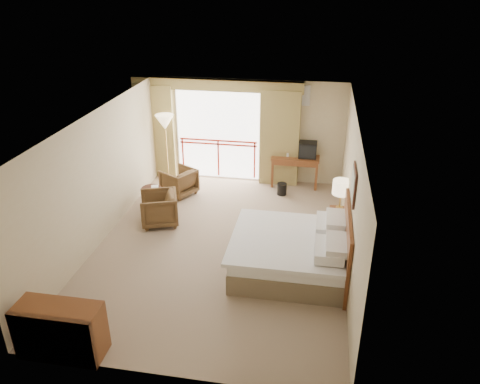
% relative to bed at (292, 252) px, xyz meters
% --- Properties ---
extents(floor, '(7.00, 7.00, 0.00)m').
position_rel_bed_xyz_m(floor, '(-1.50, 0.60, -0.38)').
color(floor, '#8E785F').
rests_on(floor, ground).
extents(ceiling, '(7.00, 7.00, 0.00)m').
position_rel_bed_xyz_m(ceiling, '(-1.50, 0.60, 2.32)').
color(ceiling, white).
rests_on(ceiling, wall_back).
extents(wall_back, '(5.00, 0.00, 5.00)m').
position_rel_bed_xyz_m(wall_back, '(-1.50, 4.10, 0.97)').
color(wall_back, '#C6B58C').
rests_on(wall_back, ground).
extents(wall_front, '(5.00, 0.00, 5.00)m').
position_rel_bed_xyz_m(wall_front, '(-1.50, -2.90, 0.97)').
color(wall_front, '#C6B58C').
rests_on(wall_front, ground).
extents(wall_left, '(0.00, 7.00, 7.00)m').
position_rel_bed_xyz_m(wall_left, '(-4.00, 0.60, 0.97)').
color(wall_left, '#C6B58C').
rests_on(wall_left, ground).
extents(wall_right, '(0.00, 7.00, 7.00)m').
position_rel_bed_xyz_m(wall_right, '(1.00, 0.60, 0.97)').
color(wall_right, '#C6B58C').
rests_on(wall_right, ground).
extents(balcony_door, '(2.40, 0.00, 2.40)m').
position_rel_bed_xyz_m(balcony_door, '(-2.30, 4.08, 0.82)').
color(balcony_door, white).
rests_on(balcony_door, wall_back).
extents(balcony_railing, '(2.09, 0.03, 1.02)m').
position_rel_bed_xyz_m(balcony_railing, '(-2.30, 4.06, 0.44)').
color(balcony_railing, '#B5230F').
rests_on(balcony_railing, wall_back).
extents(curtain_left, '(1.00, 0.26, 2.50)m').
position_rel_bed_xyz_m(curtain_left, '(-3.95, 3.95, 0.87)').
color(curtain_left, olive).
rests_on(curtain_left, wall_back).
extents(curtain_right, '(1.00, 0.26, 2.50)m').
position_rel_bed_xyz_m(curtain_right, '(-0.65, 3.95, 0.87)').
color(curtain_right, olive).
rests_on(curtain_right, wall_back).
extents(valance, '(4.40, 0.22, 0.28)m').
position_rel_bed_xyz_m(valance, '(-2.30, 3.98, 2.17)').
color(valance, olive).
rests_on(valance, wall_back).
extents(hvac_vent, '(0.50, 0.04, 0.50)m').
position_rel_bed_xyz_m(hvac_vent, '(-0.20, 4.07, 1.97)').
color(hvac_vent, silver).
rests_on(hvac_vent, wall_back).
extents(bed, '(2.13, 2.06, 0.97)m').
position_rel_bed_xyz_m(bed, '(0.00, 0.00, 0.00)').
color(bed, brown).
rests_on(bed, floor).
extents(headboard, '(0.06, 2.10, 1.30)m').
position_rel_bed_xyz_m(headboard, '(0.96, 0.00, 0.27)').
color(headboard, '#5D2A11').
rests_on(headboard, wall_right).
extents(framed_art, '(0.04, 0.72, 0.60)m').
position_rel_bed_xyz_m(framed_art, '(0.97, 0.00, 1.47)').
color(framed_art, black).
rests_on(framed_art, wall_right).
extents(nightstand, '(0.40, 0.47, 0.57)m').
position_rel_bed_xyz_m(nightstand, '(0.87, 1.48, -0.09)').
color(nightstand, '#5D2A11').
rests_on(nightstand, floor).
extents(table_lamp, '(0.37, 0.37, 0.65)m').
position_rel_bed_xyz_m(table_lamp, '(0.87, 1.53, 0.70)').
color(table_lamp, tan).
rests_on(table_lamp, nightstand).
extents(phone, '(0.20, 0.17, 0.07)m').
position_rel_bed_xyz_m(phone, '(0.82, 1.33, 0.23)').
color(phone, black).
rests_on(phone, nightstand).
extents(desk, '(1.23, 0.59, 0.80)m').
position_rel_bed_xyz_m(desk, '(-0.21, 3.95, 0.25)').
color(desk, '#5D2A11').
rests_on(desk, floor).
extents(tv, '(0.45, 0.36, 0.41)m').
position_rel_bed_xyz_m(tv, '(0.09, 3.89, 0.63)').
color(tv, black).
rests_on(tv, desk).
extents(coffee_maker, '(0.14, 0.14, 0.28)m').
position_rel_bed_xyz_m(coffee_maker, '(-0.56, 3.90, 0.56)').
color(coffee_maker, black).
rests_on(coffee_maker, desk).
extents(cup, '(0.08, 0.08, 0.11)m').
position_rel_bed_xyz_m(cup, '(-0.41, 3.85, 0.48)').
color(cup, white).
rests_on(cup, desk).
extents(wastebasket, '(0.31, 0.31, 0.30)m').
position_rel_bed_xyz_m(wastebasket, '(-0.48, 3.24, -0.23)').
color(wastebasket, black).
rests_on(wastebasket, floor).
extents(armchair_far, '(1.01, 1.00, 0.68)m').
position_rel_bed_xyz_m(armchair_far, '(-3.05, 2.83, -0.38)').
color(armchair_far, '#4B331B').
rests_on(armchair_far, floor).
extents(armchair_near, '(1.02, 1.01, 0.73)m').
position_rel_bed_xyz_m(armchair_near, '(-3.05, 1.29, -0.38)').
color(armchair_near, '#4B331B').
rests_on(armchair_near, floor).
extents(side_table, '(0.47, 0.47, 0.51)m').
position_rel_bed_xyz_m(side_table, '(-3.47, 2.00, -0.03)').
color(side_table, black).
rests_on(side_table, floor).
extents(book, '(0.24, 0.27, 0.02)m').
position_rel_bed_xyz_m(book, '(-3.47, 2.00, 0.14)').
color(book, white).
rests_on(book, side_table).
extents(floor_lamp, '(0.47, 0.47, 1.86)m').
position_rel_bed_xyz_m(floor_lamp, '(-3.54, 3.48, 1.22)').
color(floor_lamp, tan).
rests_on(floor_lamp, floor).
extents(dresser, '(1.25, 0.53, 0.83)m').
position_rel_bed_xyz_m(dresser, '(-3.18, -2.73, 0.04)').
color(dresser, '#5D2A11').
rests_on(dresser, floor).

